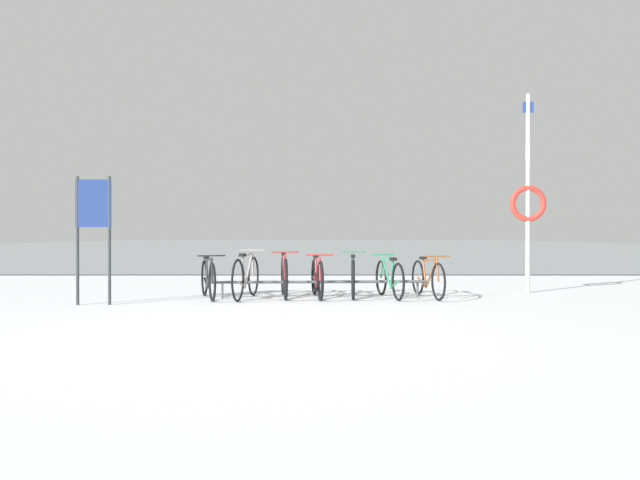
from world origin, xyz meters
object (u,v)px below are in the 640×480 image
Objects in this scene: bicycle_0 at (211,278)px; bicycle_2 at (287,276)px; info_sign at (96,218)px; bicycle_3 at (319,278)px; bicycle_4 at (355,277)px; bicycle_6 at (430,278)px; rescue_post at (530,198)px; bicycle_5 at (391,278)px; bicycle_1 at (248,277)px.

bicycle_2 is at bearing 9.94° from bicycle_0.
bicycle_3 is at bearing 16.96° from info_sign.
info_sign is (-4.16, -1.20, 1.02)m from bicycle_4.
bicycle_0 is 3.83m from bicycle_6.
rescue_post is at bearing 10.48° from bicycle_0.
bicycle_4 reaches higher than bicycle_0.
bicycle_6 is at bearing 1.81° from bicycle_5.
bicycle_2 reaches higher than bicycle_3.
bicycle_3 is 4.37m from rescue_post.
bicycle_2 is 1.01× the size of bicycle_4.
bicycle_4 is (0.63, 0.12, 0.01)m from bicycle_3.
bicycle_1 is 3.18m from bicycle_6.
rescue_post reaches higher than bicycle_1.
bicycle_5 reaches higher than bicycle_6.
bicycle_2 is at bearing 21.16° from info_sign.
bicycle_2 is 3.31m from info_sign.
info_sign is (-2.95, -1.14, 1.01)m from bicycle_2.
rescue_post reaches higher than bicycle_4.
rescue_post reaches higher than info_sign.
bicycle_3 is 3.83m from info_sign.
bicycle_0 is at bearing -177.32° from bicycle_6.
bicycle_0 is at bearing -173.53° from bicycle_4.
bicycle_6 is at bearing -156.23° from rescue_post.
bicycle_2 is 1.01× the size of bicycle_3.
bicycle_2 is at bearing 173.70° from bicycle_3.
bicycle_6 is 5.67m from info_sign.
bicycle_1 is 1.04× the size of bicycle_4.
bicycle_1 reaches higher than bicycle_2.
bicycle_1 reaches higher than bicycle_4.
bicycle_6 is at bearing 2.58° from bicycle_1.
bicycle_0 is 0.41× the size of rescue_post.
bicycle_0 is 0.92× the size of bicycle_2.
bicycle_3 is 1.94m from bicycle_6.
bicycle_2 reaches higher than bicycle_0.
bicycle_4 is at bearing 175.34° from bicycle_6.
bicycle_4 reaches higher than bicycle_6.
bicycle_2 is at bearing 16.46° from bicycle_1.
bicycle_3 is 0.98× the size of bicycle_6.
bicycle_5 is (1.26, -0.01, -0.01)m from bicycle_3.
bicycle_6 is (0.68, 0.02, 0.00)m from bicycle_5.
info_sign reaches higher than bicycle_1.
rescue_post is at bearing 10.63° from bicycle_2.
bicycle_5 is 0.68m from bicycle_6.
bicycle_0 reaches higher than bicycle_5.
bicycle_1 is 1.05× the size of bicycle_3.
bicycle_4 is 0.44× the size of rescue_post.
bicycle_3 is 1.00× the size of bicycle_4.
bicycle_1 reaches higher than bicycle_6.
bicycle_1 is at bearing 3.14° from bicycle_0.
bicycle_5 is at bearing 12.58° from info_sign.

